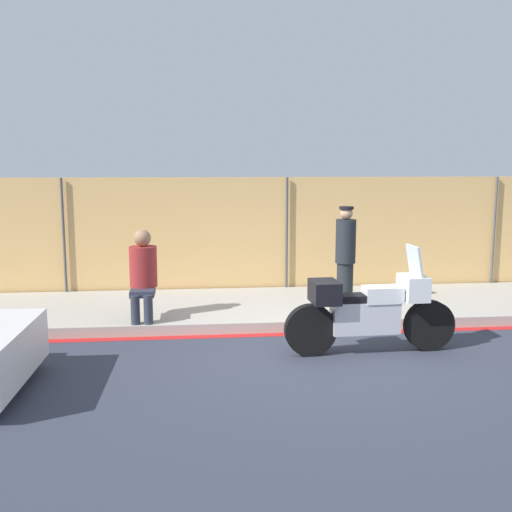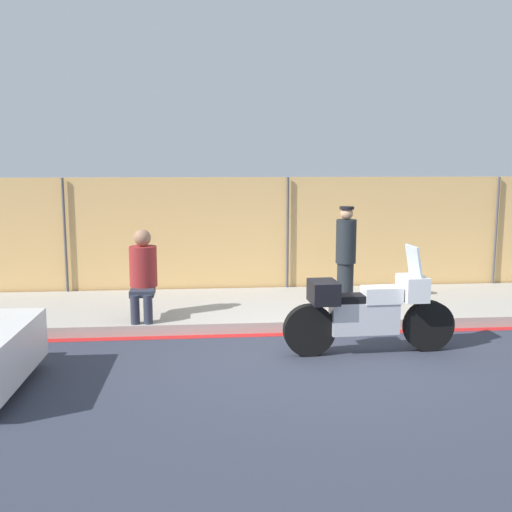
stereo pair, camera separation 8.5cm
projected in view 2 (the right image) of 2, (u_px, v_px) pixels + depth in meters
The scene contains 7 objects.
ground_plane at pixel (326, 356), 8.16m from camera, with size 120.00×120.00×0.00m, color #333847.
sidewalk at pixel (298, 307), 10.57m from camera, with size 31.51×2.62×0.17m.
curb_paint_stripe at pixel (312, 334), 9.20m from camera, with size 31.51×0.18×0.01m.
storefront_fence at pixel (287, 237), 11.77m from camera, with size 29.94×0.17×2.33m.
motorcycle at pixel (369, 311), 8.19m from camera, with size 2.41×0.56×1.49m.
officer_standing at pixel (346, 255), 10.19m from camera, with size 0.34×0.34×1.71m.
person_seated_on_curb at pixel (143, 270), 9.40m from camera, with size 0.44×0.74×1.40m.
Camera 2 is at (-1.67, -7.73, 2.61)m, focal length 42.00 mm.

